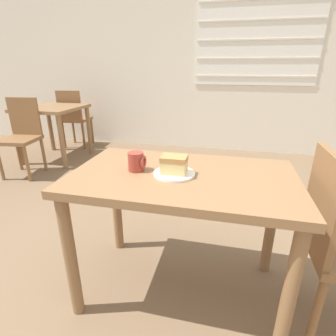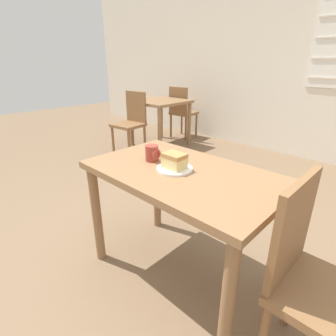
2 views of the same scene
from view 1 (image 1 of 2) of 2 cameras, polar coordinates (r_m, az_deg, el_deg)
ground_plane at (r=1.59m, az=5.12°, el=-28.45°), size 14.00×14.00×0.00m
wall_back at (r=4.06m, az=12.81°, el=23.49°), size 10.00×0.09×2.80m
dining_table_near at (r=1.33m, az=3.11°, el=-5.77°), size 1.09×0.65×0.72m
dining_table_far at (r=3.88m, az=-23.80°, el=10.26°), size 0.74×0.76×0.72m
chair_far_corner at (r=3.49m, az=-29.27°, el=6.43°), size 0.43×0.43×0.88m
chair_far_opposite at (r=4.38m, az=-19.74°, el=10.43°), size 0.42×0.42×0.88m
plate at (r=1.26m, az=1.37°, el=-1.24°), size 0.20×0.20×0.01m
cake_slice at (r=1.24m, az=1.33°, el=0.78°), size 0.12×0.09×0.08m
coffee_mug at (r=1.31m, az=-6.84°, el=1.40°), size 0.09×0.08×0.09m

